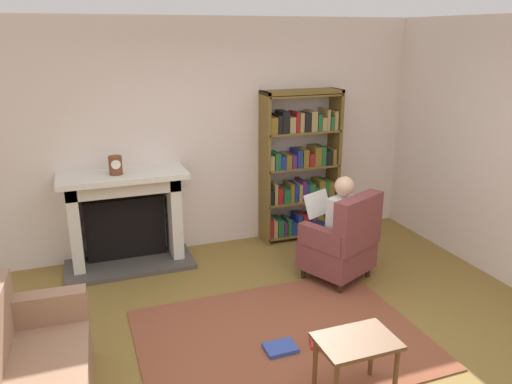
% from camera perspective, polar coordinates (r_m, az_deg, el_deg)
% --- Properties ---
extents(ground, '(14.00, 14.00, 0.00)m').
position_cam_1_polar(ground, '(4.29, 4.51, -18.39)').
color(ground, olive).
extents(back_wall, '(5.60, 0.10, 2.70)m').
position_cam_1_polar(back_wall, '(5.99, -5.39, 6.33)').
color(back_wall, silver).
rests_on(back_wall, ground).
extents(side_wall_right, '(0.10, 5.20, 2.70)m').
position_cam_1_polar(side_wall_right, '(6.14, 22.86, 5.30)').
color(side_wall_right, silver).
rests_on(side_wall_right, ground).
extents(area_rug, '(2.40, 1.80, 0.01)m').
position_cam_1_polar(area_rug, '(4.51, 2.87, -16.25)').
color(area_rug, brown).
rests_on(area_rug, ground).
extents(fireplace, '(1.40, 0.64, 1.08)m').
position_cam_1_polar(fireplace, '(5.79, -14.63, -2.58)').
color(fireplace, '#4C4742').
rests_on(fireplace, ground).
extents(mantel_clock, '(0.14, 0.14, 0.20)m').
position_cam_1_polar(mantel_clock, '(5.51, -15.67, 2.94)').
color(mantel_clock, brown).
rests_on(mantel_clock, fireplace).
extents(bookshelf, '(0.99, 0.32, 1.87)m').
position_cam_1_polar(bookshelf, '(6.26, 5.03, 2.76)').
color(bookshelf, brown).
rests_on(bookshelf, ground).
extents(armchair_reading, '(0.84, 0.83, 0.97)m').
position_cam_1_polar(armchair_reading, '(5.35, 9.81, -5.69)').
color(armchair_reading, '#331E14').
rests_on(armchair_reading, ground).
extents(seated_reader, '(0.51, 0.60, 1.14)m').
position_cam_1_polar(seated_reader, '(5.33, 8.89, -3.42)').
color(seated_reader, silver).
rests_on(seated_reader, ground).
extents(side_table, '(0.56, 0.39, 0.47)m').
position_cam_1_polar(side_table, '(3.76, 11.31, -17.07)').
color(side_table, brown).
rests_on(side_table, ground).
extents(scattered_books, '(0.64, 0.29, 0.04)m').
position_cam_1_polar(scattered_books, '(4.40, 5.53, -16.90)').
color(scattered_books, red).
rests_on(scattered_books, area_rug).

